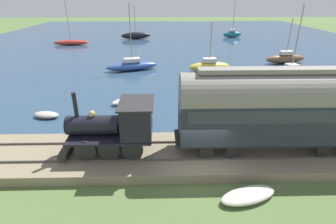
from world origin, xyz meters
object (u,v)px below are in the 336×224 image
sailboat_gray (290,74)px  rowboat_far_out (262,89)px  steam_locomotive (119,124)px  sailboat_red (71,42)px  rowboat_mid_harbor (46,115)px  sailboat_teal (232,34)px  sailboat_yellow (209,66)px  sailboat_blue (132,65)px  rowboat_near_shore (123,101)px  sailboat_brown (285,58)px  beached_dinghy (248,195)px  passenger_coach (278,106)px  sailboat_black (136,36)px

sailboat_gray → rowboat_far_out: 5.41m
steam_locomotive → rowboat_far_out: steam_locomotive is taller
sailboat_red → rowboat_mid_harbor: bearing=-170.7°
sailboat_teal → sailboat_yellow: size_ratio=1.32×
steam_locomotive → rowboat_far_out: bearing=-47.3°
sailboat_blue → sailboat_teal: 32.54m
sailboat_teal → sailboat_yellow: (-27.17, 9.64, -0.05)m
sailboat_red → rowboat_near_shore: 31.69m
steam_locomotive → sailboat_teal: 49.12m
sailboat_blue → sailboat_red: sailboat_red is taller
sailboat_brown → rowboat_near_shore: sailboat_brown is taller
sailboat_yellow → sailboat_red: bearing=41.7°
sailboat_blue → sailboat_red: bearing=19.2°
beached_dinghy → sailboat_brown: bearing=-26.7°
sailboat_gray → sailboat_teal: (31.22, -1.47, -0.08)m
passenger_coach → rowboat_mid_harbor: 16.54m
steam_locomotive → rowboat_near_shore: bearing=6.9°
sailboat_brown → sailboat_black: 30.99m
sailboat_blue → rowboat_far_out: bearing=-138.6°
sailboat_brown → sailboat_black: size_ratio=0.92×
sailboat_red → rowboat_far_out: size_ratio=3.51×
sailboat_blue → beached_dinghy: bearing=-178.7°
sailboat_brown → beached_dinghy: size_ratio=1.96×
steam_locomotive → beached_dinghy: (-3.33, -6.31, -2.12)m
sailboat_gray → sailboat_brown: bearing=-29.3°
sailboat_yellow → sailboat_black: size_ratio=0.91×
sailboat_gray → sailboat_black: bearing=24.4°
sailboat_teal → rowboat_mid_harbor: sailboat_teal is taller
steam_locomotive → rowboat_mid_harbor: (5.85, 6.61, -2.11)m
sailboat_brown → rowboat_near_shore: bearing=115.2°
passenger_coach → sailboat_black: (44.01, 11.57, -2.56)m
sailboat_red → sailboat_yellow: sailboat_red is taller
sailboat_black → beached_dinghy: sailboat_black is taller
rowboat_far_out → sailboat_teal: bearing=38.1°
beached_dinghy → sailboat_teal: bearing=-13.2°
sailboat_blue → sailboat_teal: bearing=-53.1°
sailboat_red → sailboat_teal: bearing=-79.8°
sailboat_gray → sailboat_red: size_ratio=0.86×
sailboat_black → rowboat_far_out: bearing=-167.4°
rowboat_near_shore → rowboat_far_out: bearing=-111.9°
sailboat_yellow → rowboat_near_shore: (-10.10, 9.21, -0.44)m
sailboat_red → sailboat_yellow: 29.28m
rowboat_mid_harbor → rowboat_far_out: bearing=-63.0°
beached_dinghy → steam_locomotive: bearing=62.2°
sailboat_black → beached_dinghy: 48.25m
sailboat_gray → sailboat_brown: 8.55m
rowboat_far_out → rowboat_mid_harbor: bearing=153.4°
rowboat_near_shore → rowboat_far_out: 13.43m
passenger_coach → steam_locomotive: bearing=90.0°
rowboat_far_out → steam_locomotive: bearing=-179.8°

